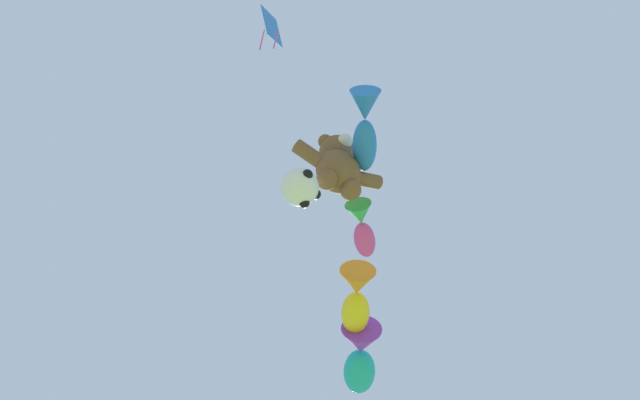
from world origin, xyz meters
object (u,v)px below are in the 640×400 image
teddy_bear_kite (338,165)px  diamond_kite (271,29)px  fish_kite_goldfin (356,298)px  fish_kite_teal (360,356)px  fish_kite_magenta (362,227)px  soccer_ball_kite (300,188)px  fish_kite_cobalt (365,126)px

teddy_bear_kite → diamond_kite: diamond_kite is taller
fish_kite_goldfin → diamond_kite: bearing=-135.7°
fish_kite_teal → fish_kite_magenta: bearing=-118.0°
soccer_ball_kite → fish_kite_cobalt: size_ratio=0.44×
fish_kite_cobalt → fish_kite_magenta: fish_kite_cobalt is taller
fish_kite_cobalt → teddy_bear_kite: bearing=93.8°
fish_kite_cobalt → diamond_kite: size_ratio=0.70×
teddy_bear_kite → fish_kite_teal: size_ratio=0.92×
fish_kite_magenta → fish_kite_teal: bearing=62.0°
fish_kite_cobalt → diamond_kite: diamond_kite is taller
soccer_ball_kite → fish_kite_magenta: bearing=23.0°
teddy_bear_kite → fish_kite_goldfin: (2.16, 3.13, -0.30)m
fish_kite_cobalt → diamond_kite: bearing=-172.1°
fish_kite_magenta → teddy_bear_kite: bearing=-138.8°
fish_kite_cobalt → fish_kite_goldfin: fish_kite_cobalt is taller
teddy_bear_kite → fish_kite_cobalt: bearing=-86.2°
fish_kite_magenta → soccer_ball_kite: bearing=-157.0°
soccer_ball_kite → fish_kite_cobalt: 2.22m
fish_kite_teal → diamond_kite: (-5.85, -6.42, 2.82)m
fish_kite_cobalt → fish_kite_goldfin: 4.78m
teddy_bear_kite → fish_kite_teal: (3.23, 4.88, -0.36)m
fish_kite_cobalt → fish_kite_goldfin: size_ratio=0.92×
fish_kite_magenta → diamond_kite: (-3.81, -2.59, 2.88)m
soccer_ball_kite → fish_kite_teal: size_ratio=0.35×
soccer_ball_kite → teddy_bear_kite: bearing=-11.1°
fish_kite_cobalt → fish_kite_teal: 6.83m
teddy_bear_kite → soccer_ball_kite: size_ratio=2.61×
teddy_bear_kite → fish_kite_cobalt: size_ratio=1.15×
teddy_bear_kite → fish_kite_cobalt: 1.17m
soccer_ball_kite → fish_kite_magenta: 2.49m
soccer_ball_kite → fish_kite_magenta: (2.06, 0.88, 1.08)m
soccer_ball_kite → diamond_kite: bearing=-135.6°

